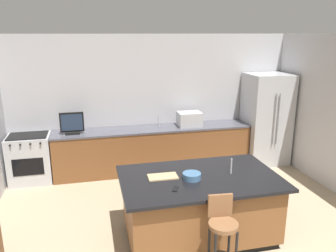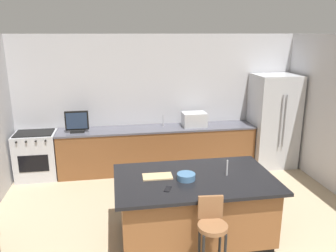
{
  "view_description": "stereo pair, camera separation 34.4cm",
  "coord_description": "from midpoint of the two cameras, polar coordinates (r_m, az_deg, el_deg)",
  "views": [
    {
      "loc": [
        -1.28,
        -1.96,
        2.78
      ],
      "look_at": [
        -0.07,
        3.14,
        1.31
      ],
      "focal_mm": 35.96,
      "sensor_mm": 36.0,
      "label": 1
    },
    {
      "loc": [
        -0.94,
        -2.03,
        2.78
      ],
      "look_at": [
        -0.07,
        3.14,
        1.31
      ],
      "focal_mm": 35.96,
      "sensor_mm": 36.0,
      "label": 2
    }
  ],
  "objects": [
    {
      "name": "refrigerator",
      "position": [
        7.5,
        18.65,
        0.84
      ],
      "size": [
        0.89,
        0.81,
        1.95
      ],
      "color": "#B7BABF",
      "rests_on": "ground_plane"
    },
    {
      "name": "fruit_bowl",
      "position": [
        4.49,
        5.31,
        -8.57
      ],
      "size": [
        0.24,
        0.24,
        0.08
      ],
      "primitive_type": "cylinder",
      "color": "#3F668C",
      "rests_on": "kitchen_island"
    },
    {
      "name": "microwave",
      "position": [
        6.94,
        5.88,
        1.11
      ],
      "size": [
        0.48,
        0.36,
        0.29
      ],
      "primitive_type": "cube",
      "color": "#B7BABF",
      "rests_on": "counter_back"
    },
    {
      "name": "bar_stool_center",
      "position": [
        4.05,
        9.97,
        -17.34
      ],
      "size": [
        0.34,
        0.35,
        0.99
      ],
      "rotation": [
        0.0,
        0.0,
        -0.08
      ],
      "color": "brown",
      "rests_on": "ground_plane"
    },
    {
      "name": "cell_phone",
      "position": [
        4.23,
        2.33,
        -10.65
      ],
      "size": [
        0.12,
        0.17,
        0.01
      ],
      "primitive_type": "cube",
      "rotation": [
        0.0,
        0.0,
        -0.41
      ],
      "color": "black",
      "rests_on": "kitchen_island"
    },
    {
      "name": "sink_faucet_back",
      "position": [
        6.9,
        0.62,
        0.91
      ],
      "size": [
        0.02,
        0.02,
        0.24
      ],
      "primitive_type": "cylinder",
      "color": "#B2B2B7",
      "rests_on": "counter_back"
    },
    {
      "name": "wall_back",
      "position": [
        7.08,
        -0.33,
        4.18
      ],
      "size": [
        6.3,
        0.12,
        2.75
      ],
      "primitive_type": "cube",
      "color": "#BCBCC1",
      "rests_on": "ground_plane"
    },
    {
      "name": "cutting_board",
      "position": [
        4.56,
        0.38,
        -8.57
      ],
      "size": [
        0.4,
        0.23,
        0.02
      ],
      "primitive_type": "cube",
      "rotation": [
        0.0,
        0.0,
        -0.02
      ],
      "color": "tan",
      "rests_on": "kitchen_island"
    },
    {
      "name": "tv_monitor",
      "position": [
        6.66,
        -13.77,
        0.56
      ],
      "size": [
        0.44,
        0.16,
        0.42
      ],
      "color": "black",
      "rests_on": "counter_back"
    },
    {
      "name": "kitchen_island",
      "position": [
        4.78,
        6.58,
        -13.54
      ],
      "size": [
        2.14,
        1.3,
        0.9
      ],
      "color": "black",
      "rests_on": "ground_plane"
    },
    {
      "name": "range_oven",
      "position": [
        7.0,
        -20.08,
        -4.71
      ],
      "size": [
        0.77,
        0.63,
        0.93
      ],
      "color": "#B7BABF",
      "rests_on": "ground_plane"
    },
    {
      "name": "counter_back",
      "position": [
        6.96,
        -0.28,
        -3.92
      ],
      "size": [
        4.0,
        0.62,
        0.91
      ],
      "color": "brown",
      "rests_on": "ground_plane"
    },
    {
      "name": "sink_faucet_island",
      "position": [
        4.67,
        12.09,
        -6.96
      ],
      "size": [
        0.02,
        0.02,
        0.22
      ],
      "primitive_type": "cylinder",
      "color": "#B2B2B7",
      "rests_on": "kitchen_island"
    }
  ]
}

